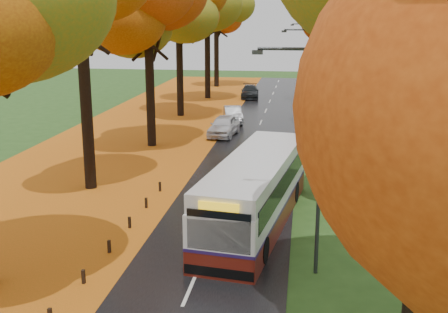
% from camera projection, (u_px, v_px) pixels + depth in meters
% --- Properties ---
extents(road, '(6.50, 90.00, 0.04)m').
position_uv_depth(road, '(247.00, 154.00, 36.98)').
color(road, black).
rests_on(road, ground).
extents(centre_line, '(0.12, 90.00, 0.01)m').
position_uv_depth(centre_line, '(247.00, 154.00, 36.98)').
color(centre_line, silver).
rests_on(centre_line, road).
extents(leaf_verge, '(12.00, 90.00, 0.02)m').
position_uv_depth(leaf_verge, '(116.00, 149.00, 38.23)').
color(leaf_verge, '#9A560E').
rests_on(leaf_verge, ground).
extents(leaf_drift, '(0.90, 90.00, 0.01)m').
position_uv_depth(leaf_drift, '(202.00, 152.00, 37.40)').
color(leaf_drift, orange).
rests_on(leaf_drift, road).
extents(trees_left, '(9.20, 74.00, 13.88)m').
position_uv_depth(trees_left, '(146.00, 5.00, 37.59)').
color(trees_left, black).
rests_on(trees_left, ground).
extents(trees_right, '(9.30, 74.20, 13.96)m').
position_uv_depth(trees_right, '(365.00, 2.00, 35.43)').
color(trees_right, black).
rests_on(trees_right, ground).
extents(bollard_row, '(0.11, 23.51, 0.52)m').
position_uv_depth(bollard_row, '(68.00, 295.00, 17.97)').
color(bollard_row, black).
rests_on(bollard_row, ground).
extents(streetlamp_near, '(2.45, 0.18, 8.00)m').
position_uv_depth(streetlamp_near, '(313.00, 145.00, 18.97)').
color(streetlamp_near, '#333538').
rests_on(streetlamp_near, ground).
extents(streetlamp_mid, '(2.45, 0.18, 8.00)m').
position_uv_depth(streetlamp_mid, '(310.00, 75.00, 40.07)').
color(streetlamp_mid, '#333538').
rests_on(streetlamp_mid, ground).
extents(streetlamp_far, '(2.45, 0.18, 8.00)m').
position_uv_depth(streetlamp_far, '(309.00, 54.00, 61.16)').
color(streetlamp_far, '#333538').
rests_on(streetlamp_far, ground).
extents(bus, '(4.14, 11.59, 2.99)m').
position_uv_depth(bus, '(256.00, 190.00, 24.30)').
color(bus, '#58160D').
rests_on(bus, road).
extents(car_white, '(2.25, 4.66, 1.53)m').
position_uv_depth(car_white, '(224.00, 126.00, 42.23)').
color(car_white, silver).
rests_on(car_white, road).
extents(car_silver, '(2.26, 4.29, 1.34)m').
position_uv_depth(car_silver, '(233.00, 115.00, 47.40)').
color(car_silver, gray).
rests_on(car_silver, road).
extents(car_dark, '(2.26, 4.78, 1.35)m').
position_uv_depth(car_dark, '(250.00, 92.00, 61.18)').
color(car_dark, black).
rests_on(car_dark, road).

